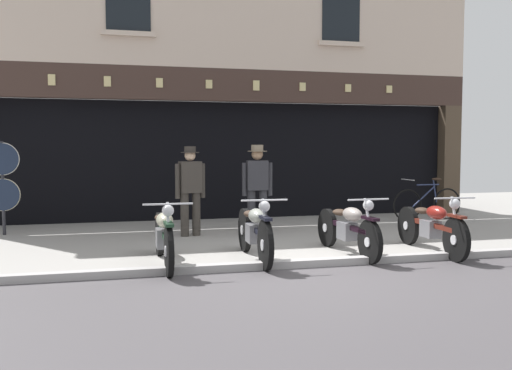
% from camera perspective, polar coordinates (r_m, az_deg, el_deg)
% --- Properties ---
extents(ground, '(23.33, 22.00, 0.18)m').
position_cam_1_polar(ground, '(6.57, 8.46, -10.59)').
color(ground, '#999691').
extents(shop_facade, '(11.63, 4.42, 6.14)m').
position_cam_1_polar(shop_facade, '(14.09, -4.05, 4.25)').
color(shop_facade, black).
rests_on(shop_facade, ground).
extents(motorcycle_left, '(0.62, 2.05, 0.92)m').
position_cam_1_polar(motorcycle_left, '(7.61, -9.48, -5.05)').
color(motorcycle_left, black).
rests_on(motorcycle_left, ground).
extents(motorcycle_center_left, '(0.62, 2.01, 0.93)m').
position_cam_1_polar(motorcycle_center_left, '(7.84, -0.15, -4.67)').
color(motorcycle_center_left, black).
rests_on(motorcycle_center_left, ground).
extents(motorcycle_center, '(0.62, 2.03, 0.90)m').
position_cam_1_polar(motorcycle_center, '(8.35, 9.45, -4.32)').
color(motorcycle_center, black).
rests_on(motorcycle_center, ground).
extents(motorcycle_center_right, '(0.62, 2.06, 0.91)m').
position_cam_1_polar(motorcycle_center_right, '(8.81, 17.62, -3.99)').
color(motorcycle_center_right, black).
rests_on(motorcycle_center_right, ground).
extents(salesman_left, '(0.55, 0.33, 1.62)m').
position_cam_1_polar(salesman_left, '(10.01, -6.79, -0.18)').
color(salesman_left, '#38332D').
rests_on(salesman_left, ground).
extents(shopkeeper_center, '(0.56, 0.35, 1.65)m').
position_cam_1_polar(shopkeeper_center, '(10.11, 0.13, 0.03)').
color(shopkeeper_center, '#2D2D33').
rests_on(shopkeeper_center, ground).
extents(tyre_sign_pole, '(0.60, 0.07, 1.71)m').
position_cam_1_polar(tyre_sign_pole, '(11.04, -24.67, 0.63)').
color(tyre_sign_pole, '#232328').
rests_on(tyre_sign_pole, ground).
extents(advert_board_near, '(0.82, 0.03, 0.99)m').
position_cam_1_polar(advert_board_near, '(13.40, 9.89, 4.15)').
color(advert_board_near, beige).
extents(advert_board_far, '(0.73, 0.03, 0.94)m').
position_cam_1_polar(advert_board_far, '(13.80, 13.32, 3.56)').
color(advert_board_far, silver).
extents(leaning_bicycle, '(1.72, 0.50, 0.94)m').
position_cam_1_polar(leaning_bicycle, '(12.81, 17.29, -1.76)').
color(leaning_bicycle, black).
rests_on(leaning_bicycle, ground).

